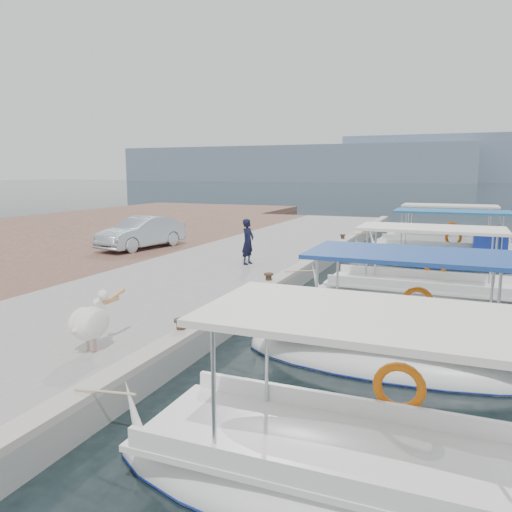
# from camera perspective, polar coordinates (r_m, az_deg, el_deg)

# --- Properties ---
(ground) EXTENTS (400.00, 400.00, 0.00)m
(ground) POSITION_cam_1_polar(r_m,az_deg,el_deg) (13.30, 0.56, -6.78)
(ground) COLOR black
(ground) RESTS_ON ground
(concrete_quay) EXTENTS (6.00, 40.00, 0.50)m
(concrete_quay) POSITION_cam_1_polar(r_m,az_deg,el_deg) (18.86, -2.34, -1.13)
(concrete_quay) COLOR gray
(concrete_quay) RESTS_ON ground
(quay_curb) EXTENTS (0.44, 40.00, 0.12)m
(quay_curb) POSITION_cam_1_polar(r_m,az_deg,el_deg) (17.85, 5.81, -0.76)
(quay_curb) COLOR #A9A296
(quay_curb) RESTS_ON concrete_quay
(cobblestone_strip) EXTENTS (4.00, 40.00, 0.50)m
(cobblestone_strip) POSITION_cam_1_polar(r_m,az_deg,el_deg) (21.39, -14.63, -0.16)
(cobblestone_strip) COLOR brown
(cobblestone_strip) RESTS_ON ground
(fishing_caique_a) EXTENTS (6.46, 2.18, 2.83)m
(fishing_caique_a) POSITION_cam_1_polar(r_m,az_deg,el_deg) (6.46, 11.71, -24.63)
(fishing_caique_a) COLOR white
(fishing_caique_a) RESTS_ON ground
(fishing_caique_b) EXTENTS (6.22, 2.35, 2.83)m
(fishing_caique_b) POSITION_cam_1_polar(r_m,az_deg,el_deg) (10.47, 15.62, -11.00)
(fishing_caique_b) COLOR white
(fishing_caique_b) RESTS_ON ground
(fishing_caique_c) EXTENTS (6.53, 2.13, 2.83)m
(fishing_caique_c) POSITION_cam_1_polar(r_m,az_deg,el_deg) (15.12, 18.37, -4.78)
(fishing_caique_c) COLOR white
(fishing_caique_c) RESTS_ON ground
(fishing_caique_d) EXTENTS (7.35, 2.34, 2.83)m
(fishing_caique_d) POSITION_cam_1_polar(r_m,az_deg,el_deg) (21.80, 20.97, -0.47)
(fishing_caique_d) COLOR white
(fishing_caique_d) RESTS_ON ground
(fishing_caique_e) EXTENTS (7.06, 2.23, 2.83)m
(fishing_caique_e) POSITION_cam_1_polar(r_m,az_deg,el_deg) (25.47, 20.60, 0.77)
(fishing_caique_e) COLOR white
(fishing_caique_e) RESTS_ON ground
(mooring_bollards) EXTENTS (0.28, 20.28, 0.33)m
(mooring_bollards) POSITION_cam_1_polar(r_m,az_deg,el_deg) (14.61, 1.45, -2.49)
(mooring_bollards) COLOR black
(mooring_bollards) RESTS_ON concrete_quay
(pelican) EXTENTS (0.49, 1.37, 1.07)m
(pelican) POSITION_cam_1_polar(r_m,az_deg,el_deg) (9.63, -18.31, -7.13)
(pelican) COLOR tan
(pelican) RESTS_ON concrete_quay
(fisherman) EXTENTS (0.45, 0.63, 1.62)m
(fisherman) POSITION_cam_1_polar(r_m,az_deg,el_deg) (17.68, -0.93, 1.64)
(fisherman) COLOR black
(fisherman) RESTS_ON concrete_quay
(parked_car) EXTENTS (2.20, 4.31, 1.35)m
(parked_car) POSITION_cam_1_polar(r_m,az_deg,el_deg) (22.02, -12.95, 2.61)
(parked_car) COLOR #A2AFB9
(parked_car) RESTS_ON cobblestone_strip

